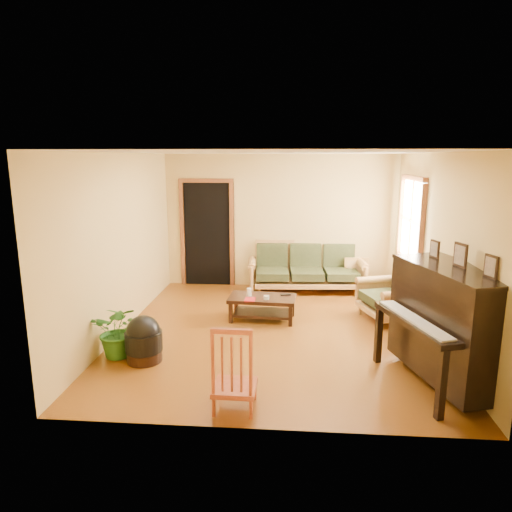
# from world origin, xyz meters

# --- Properties ---
(floor) EXTENTS (5.00, 5.00, 0.00)m
(floor) POSITION_xyz_m (0.00, 0.00, 0.00)
(floor) COLOR #5C2F0C
(floor) RESTS_ON ground
(doorway) EXTENTS (1.08, 0.16, 2.05)m
(doorway) POSITION_xyz_m (-1.45, 2.48, 1.02)
(doorway) COLOR black
(doorway) RESTS_ON floor
(window) EXTENTS (0.12, 1.36, 1.46)m
(window) POSITION_xyz_m (2.21, 1.30, 1.50)
(window) COLOR white
(window) RESTS_ON right_wall
(sofa) EXTENTS (2.24, 1.06, 0.94)m
(sofa) POSITION_xyz_m (0.53, 2.16, 0.47)
(sofa) COLOR #A6743C
(sofa) RESTS_ON floor
(coffee_table) EXTENTS (1.08, 0.64, 0.38)m
(coffee_table) POSITION_xyz_m (-0.21, 0.50, 0.19)
(coffee_table) COLOR black
(coffee_table) RESTS_ON floor
(armchair) EXTENTS (1.10, 1.12, 0.90)m
(armchair) POSITION_xyz_m (1.77, 0.67, 0.45)
(armchair) COLOR #A6743C
(armchair) RESTS_ON floor
(piano) EXTENTS (1.31, 1.74, 1.36)m
(piano) POSITION_xyz_m (2.01, -1.41, 0.68)
(piano) COLOR black
(piano) RESTS_ON floor
(footstool) EXTENTS (0.53, 0.53, 0.44)m
(footstool) POSITION_xyz_m (-1.60, -1.13, 0.22)
(footstool) COLOR black
(footstool) RESTS_ON floor
(red_chair) EXTENTS (0.44, 0.48, 0.93)m
(red_chair) POSITION_xyz_m (-0.32, -2.14, 0.47)
(red_chair) COLOR maroon
(red_chair) RESTS_ON floor
(leaning_frame) EXTENTS (0.50, 0.16, 0.65)m
(leaning_frame) POSITION_xyz_m (1.52, 2.35, 0.33)
(leaning_frame) COLOR #AF823A
(leaning_frame) RESTS_ON floor
(ceramic_crock) EXTENTS (0.24, 0.24, 0.24)m
(ceramic_crock) POSITION_xyz_m (1.95, 2.31, 0.12)
(ceramic_crock) COLOR #314E93
(ceramic_crock) RESTS_ON floor
(potted_plant) EXTENTS (0.70, 0.62, 0.72)m
(potted_plant) POSITION_xyz_m (-1.96, -1.02, 0.36)
(potted_plant) COLOR #26601B
(potted_plant) RESTS_ON floor
(book) EXTENTS (0.17, 0.23, 0.02)m
(book) POSITION_xyz_m (-0.47, 0.29, 0.39)
(book) COLOR maroon
(book) RESTS_ON coffee_table
(candle) EXTENTS (0.09, 0.09, 0.13)m
(candle) POSITION_xyz_m (-0.42, 0.52, 0.44)
(candle) COLOR white
(candle) RESTS_ON coffee_table
(glass_jar) EXTENTS (0.09, 0.09, 0.06)m
(glass_jar) POSITION_xyz_m (-0.14, 0.36, 0.41)
(glass_jar) COLOR silver
(glass_jar) RESTS_ON coffee_table
(remote) EXTENTS (0.17, 0.08, 0.02)m
(remote) POSITION_xyz_m (0.15, 0.60, 0.39)
(remote) COLOR black
(remote) RESTS_ON coffee_table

